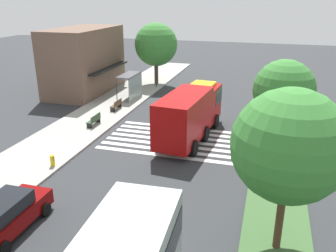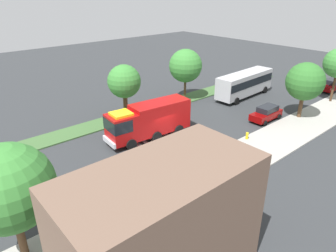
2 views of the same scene
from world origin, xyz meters
name	(u,v)px [view 1 (image 1 of 2)]	position (x,y,z in m)	size (l,w,h in m)	color
ground_plane	(175,141)	(0.00, 0.00, 0.00)	(120.00, 120.00, 0.00)	#2D3033
sidewalk	(76,129)	(0.00, 8.14, 0.07)	(60.00, 4.97, 0.14)	#9E9B93
median_strip	(276,152)	(0.00, -7.15, 0.07)	(60.00, 3.00, 0.14)	#3D6033
crosswalk	(175,140)	(0.16, 0.00, 0.01)	(5.85, 10.18, 0.01)	silver
fire_truck	(191,111)	(1.20, -0.92, 2.05)	(9.32, 3.41, 3.66)	#A50C0C
parked_car_mid	(7,215)	(-12.22, 4.45, 0.88)	(4.42, 2.01, 1.71)	#720505
bus_stop_shelter	(132,81)	(9.49, 7.07, 1.89)	(3.50, 1.40, 2.46)	#4C4C51
bench_near_shelter	(116,105)	(5.49, 7.08, 0.59)	(1.60, 0.50, 0.90)	#4C3823
bench_west_of_shelter	(94,120)	(1.11, 7.08, 0.59)	(1.60, 0.50, 0.90)	#2D472D
street_lamp	(156,54)	(14.84, 6.25, 3.91)	(0.36, 0.36, 6.41)	#2D2D30
storefront_building	(84,61)	(10.98, 13.13, 3.43)	(10.07, 5.83, 6.87)	brown
sidewalk_tree_east	(156,45)	(16.09, 6.65, 4.74)	(4.91, 4.91, 7.07)	#513823
median_tree_far_west	(289,146)	(-10.10, -7.15, 4.74)	(4.44, 4.44, 6.83)	#513823
median_tree_west	(284,91)	(-0.29, -7.15, 4.41)	(3.88, 3.88, 6.25)	#47301E
fire_hydrant	(52,161)	(-6.19, 6.15, 0.49)	(0.28, 0.28, 0.70)	gold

